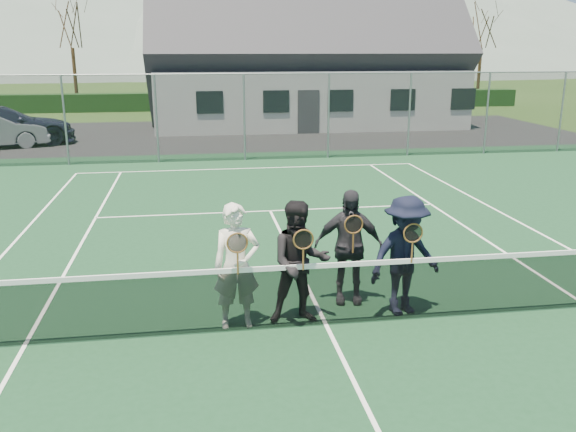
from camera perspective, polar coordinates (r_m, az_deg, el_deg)
The scene contains 20 objects.
ground at distance 28.15m, azimuth -5.18°, elevation 7.53°, with size 220.00×220.00×0.00m, color #294518.
court_surface at distance 8.90m, azimuth 3.57°, elevation -10.21°, with size 30.00×30.00×0.02m, color #14381E.
tarmac_carpark at distance 28.18m, azimuth -13.38°, elevation 7.20°, with size 40.00×12.00×0.01m, color black.
hedge_row at distance 40.00m, azimuth -6.37°, elevation 10.64°, with size 40.00×1.20×1.10m, color black.
hill_west at distance 105.54m, azimuth -22.58°, elevation 17.15°, with size 110.00×110.00×18.00m, color #526359.
hill_centre at distance 105.35m, azimuth 3.32°, elevation 19.35°, with size 120.00×120.00×22.00m, color #536459.
hill_east at distance 117.50m, azimuth 20.93°, elevation 16.05°, with size 90.00×90.00×14.00m, color #506057.
car_c at distance 27.28m, azimuth -25.29°, elevation 7.61°, with size 2.29×5.64×1.64m, color black.
court_markings at distance 8.90m, azimuth 3.57°, elevation -10.12°, with size 11.03×23.83×0.01m.
tennis_net at distance 8.69m, azimuth 3.63°, elevation -7.06°, with size 11.68×0.08×1.10m.
perimeter_fence at distance 21.53m, azimuth -4.11°, elevation 9.21°, with size 30.07×0.07×3.02m.
clubhouse at distance 32.34m, azimuth 1.51°, elevation 15.70°, with size 15.60×8.20×7.70m.
tree_b at distance 41.51m, azimuth -19.77°, elevation 17.29°, with size 3.20×3.20×7.77m.
tree_c at distance 41.05m, azimuth -3.73°, elevation 18.15°, with size 3.20×3.20×7.77m.
tree_d at distance 43.13m, azimuth 10.31°, elevation 17.81°, with size 3.20×3.20×7.77m.
tree_e at distance 45.40m, azimuth 17.82°, elevation 17.22°, with size 3.20×3.20×7.77m.
player_a at distance 8.55m, azimuth -4.84°, elevation -4.71°, with size 0.68×0.52×1.80m.
player_b at distance 8.67m, azimuth 1.11°, elevation -4.38°, with size 0.89×0.70×1.80m.
player_c at distance 9.40m, azimuth 5.67°, elevation -2.85°, with size 1.11×0.60×1.80m.
player_d at distance 9.11m, azimuth 10.90°, elevation -3.67°, with size 1.30×0.96×1.80m.
Camera 1 is at (-1.77, -7.83, 3.87)m, focal length 38.00 mm.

